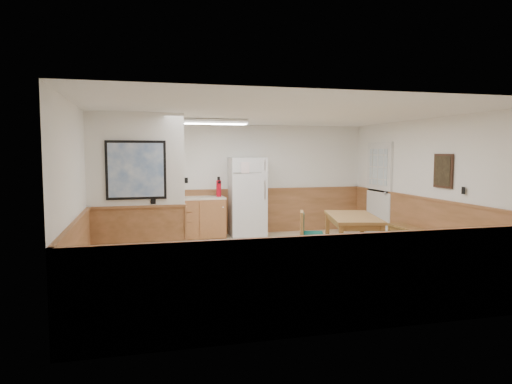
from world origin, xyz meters
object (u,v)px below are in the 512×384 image
object	(u,v)px
dining_chair	(307,232)
fire_extinguisher	(219,188)
refrigerator	(247,197)
dining_table	(353,221)
dining_bench	(420,235)
soap_bottle	(146,193)

from	to	relation	value
dining_chair	fire_extinguisher	distance (m)	2.81
refrigerator	fire_extinguisher	distance (m)	0.67
dining_table	dining_bench	bearing A→B (deg)	12.22
refrigerator	soap_bottle	bearing A→B (deg)	-177.98
refrigerator	dining_bench	bearing A→B (deg)	-41.34
refrigerator	dining_table	world-z (taller)	refrigerator
dining_chair	fire_extinguisher	world-z (taller)	fire_extinguisher
dining_table	dining_bench	size ratio (longest dim) A/B	1.01
dining_bench	soap_bottle	bearing A→B (deg)	152.51
refrigerator	fire_extinguisher	bearing A→B (deg)	179.69
dining_chair	soap_bottle	bearing A→B (deg)	156.54
refrigerator	dining_table	bearing A→B (deg)	-59.38
dining_bench	dining_chair	xyz separation A→B (m)	(-2.19, 0.08, 0.15)
refrigerator	fire_extinguisher	size ratio (longest dim) A/B	4.00
refrigerator	dining_chair	xyz separation A→B (m)	(0.50, -2.47, -0.38)
dining_bench	soap_bottle	size ratio (longest dim) A/B	7.38
dining_table	fire_extinguisher	world-z (taller)	fire_extinguisher
dining_bench	soap_bottle	xyz separation A→B (m)	(-4.88, 2.56, 0.67)
dining_table	dining_chair	bearing A→B (deg)	-167.14
dining_chair	soap_bottle	size ratio (longest dim) A/B	3.66
dining_bench	fire_extinguisher	distance (m)	4.27
dining_chair	fire_extinguisher	xyz separation A→B (m)	(-1.13, 2.50, 0.60)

